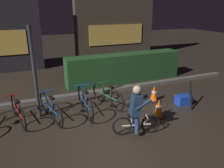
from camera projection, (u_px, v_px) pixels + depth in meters
name	position (u px, v px, depth m)	size (l,w,h in m)	color
ground_plane	(114.00, 124.00, 5.77)	(40.00, 40.00, 0.00)	#2D261E
sidewalk_curb	(89.00, 93.00, 7.66)	(12.00, 0.24, 0.12)	#56544F
hedge_row	(125.00, 68.00, 8.93)	(4.80, 0.70, 1.13)	#214723
storefront_right	(115.00, 15.00, 12.32)	(4.64, 0.54, 4.99)	#42382D
street_post	(35.00, 74.00, 5.76)	(0.10, 0.10, 2.50)	#2D2D33
parked_bike_left_mid	(18.00, 111.00, 5.75)	(0.46, 1.56, 0.73)	black
parked_bike_center_left	(51.00, 108.00, 5.90)	(0.49, 1.61, 0.76)	black
parked_bike_center_right	(85.00, 102.00, 6.23)	(0.46, 1.73, 0.79)	black
parked_bike_right_mid	(108.00, 96.00, 6.76)	(0.52, 1.50, 0.71)	black
traffic_cone_near	(159.00, 108.00, 6.07)	(0.36, 0.36, 0.54)	black
traffic_cone_far	(154.00, 93.00, 7.10)	(0.36, 0.36, 0.54)	black
blue_crate	(183.00, 100.00, 6.89)	(0.44, 0.32, 0.30)	#193DB7
cyclist	(136.00, 110.00, 5.15)	(1.16, 0.61, 1.25)	black
closed_umbrella	(191.00, 95.00, 6.60)	(0.05, 0.05, 0.85)	black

